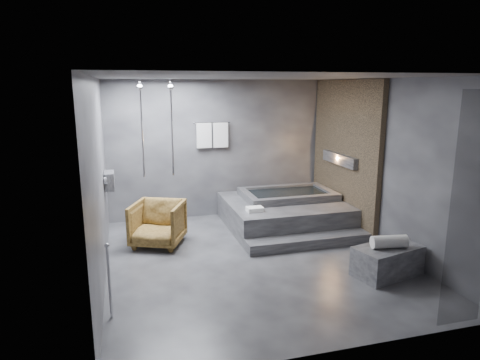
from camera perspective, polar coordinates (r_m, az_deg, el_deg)
name	(u,v)px	position (r m, az deg, el deg)	size (l,w,h in m)	color
room	(275,147)	(6.75, 4.67, 4.35)	(5.00, 5.04, 2.82)	#29292C
tub_deck	(284,213)	(8.40, 5.86, -4.40)	(2.20, 2.00, 0.50)	#2E2E30
tub_step	(309,242)	(7.43, 9.17, -8.11)	(2.20, 0.36, 0.18)	#2E2E30
concrete_bench	(387,261)	(6.61, 19.04, -10.15)	(0.96, 0.53, 0.43)	#353537
driftwood_chair	(158,224)	(7.45, -10.90, -5.73)	(0.81, 0.83, 0.76)	#442E11
rolled_towel	(389,242)	(6.47, 19.29, -7.77)	(0.18, 0.18, 0.51)	silver
deck_towel	(255,209)	(7.60, 1.99, -3.91)	(0.29, 0.21, 0.08)	white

